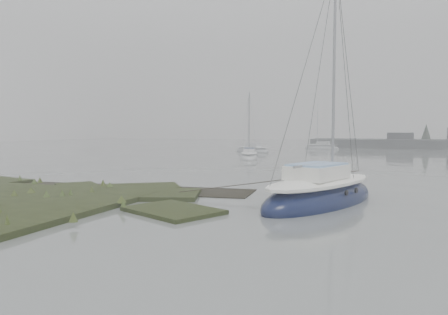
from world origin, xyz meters
The scene contains 5 objects.
ground centered at (0.00, 30.00, 0.00)m, with size 160.00×160.00×0.00m, color slate.
sailboat_main centered at (5.48, 3.36, 0.35)m, with size 5.22×8.32×11.16m.
sailboat_white centered at (-5.41, 28.30, 0.23)m, with size 3.20×5.61×7.53m.
sailboat_far_a centered at (-8.86, 40.81, 0.25)m, with size 5.87×4.13×7.94m.
sailboat_far_c centered at (-1.47, 53.70, 0.23)m, with size 5.56×2.49×7.57m.
Camera 1 is at (8.06, -15.17, 3.19)m, focal length 35.00 mm.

